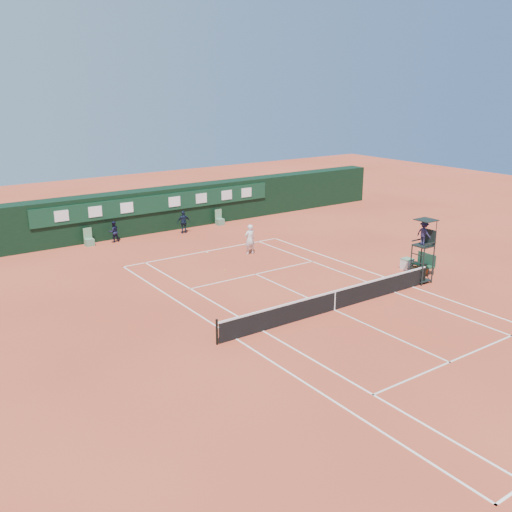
% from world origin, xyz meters
% --- Properties ---
extents(ground, '(90.00, 90.00, 0.00)m').
position_xyz_m(ground, '(0.00, 0.00, 0.00)').
color(ground, '#C94B2F').
rests_on(ground, ground).
extents(court_lines, '(11.05, 23.85, 0.01)m').
position_xyz_m(court_lines, '(0.00, 0.00, 0.01)').
color(court_lines, white).
rests_on(court_lines, ground).
extents(tennis_net, '(12.90, 0.10, 1.10)m').
position_xyz_m(tennis_net, '(0.00, 0.00, 0.51)').
color(tennis_net, black).
rests_on(tennis_net, ground).
extents(back_wall, '(40.00, 1.65, 3.00)m').
position_xyz_m(back_wall, '(0.00, 18.74, 1.51)').
color(back_wall, black).
rests_on(back_wall, ground).
extents(linesman_chair_left, '(0.55, 0.50, 1.15)m').
position_xyz_m(linesman_chair_left, '(-5.50, 17.48, 0.32)').
color(linesman_chair_left, '#578563').
rests_on(linesman_chair_left, ground).
extents(linesman_chair_right, '(0.55, 0.50, 1.15)m').
position_xyz_m(linesman_chair_right, '(4.50, 17.48, 0.32)').
color(linesman_chair_right, '#537F61').
rests_on(linesman_chair_right, ground).
extents(umpire_chair, '(0.96, 0.95, 3.42)m').
position_xyz_m(umpire_chair, '(6.39, 0.25, 2.46)').
color(umpire_chair, black).
rests_on(umpire_chair, ground).
extents(player_bench, '(0.55, 1.20, 1.10)m').
position_xyz_m(player_bench, '(7.89, 1.21, 0.60)').
color(player_bench, '#194026').
rests_on(player_bench, ground).
extents(tennis_bag, '(0.59, 0.92, 0.32)m').
position_xyz_m(tennis_bag, '(7.57, 1.27, 0.16)').
color(tennis_bag, black).
rests_on(tennis_bag, ground).
extents(cooler, '(0.57, 0.57, 0.65)m').
position_xyz_m(cooler, '(7.54, 2.17, 0.33)').
color(cooler, silver).
rests_on(cooler, ground).
extents(tennis_ball, '(0.06, 0.06, 0.06)m').
position_xyz_m(tennis_ball, '(-1.08, 7.88, 0.03)').
color(tennis_ball, yellow).
rests_on(tennis_ball, ground).
extents(player, '(0.71, 0.49, 1.88)m').
position_xyz_m(player, '(1.97, 9.83, 0.94)').
color(player, silver).
rests_on(player, ground).
extents(ball_kid_left, '(0.70, 0.55, 1.42)m').
position_xyz_m(ball_kid_left, '(-3.83, 17.37, 0.71)').
color(ball_kid_left, black).
rests_on(ball_kid_left, ground).
extents(ball_kid_right, '(1.00, 0.58, 1.60)m').
position_xyz_m(ball_kid_right, '(1.11, 16.79, 0.80)').
color(ball_kid_right, black).
rests_on(ball_kid_right, ground).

